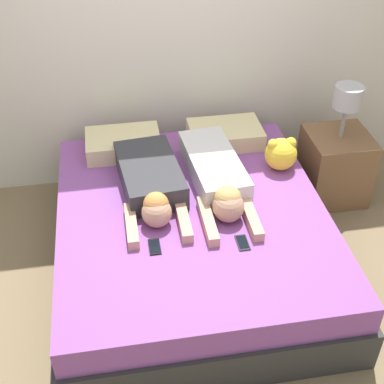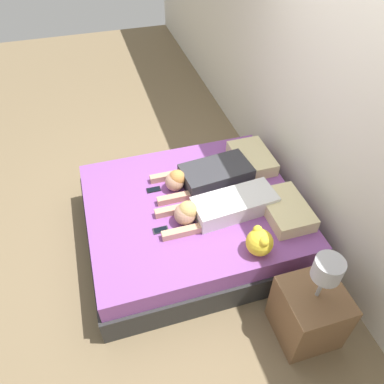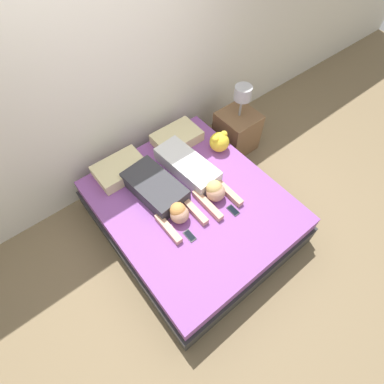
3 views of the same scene
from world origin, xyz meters
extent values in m
plane|color=#7F6B4C|center=(0.00, 0.00, 0.00)|extent=(12.00, 12.00, 0.00)
cube|color=silver|center=(0.00, 1.20, 1.30)|extent=(12.00, 0.06, 2.60)
cube|color=#2D2D2D|center=(0.00, 0.00, 0.15)|extent=(1.84, 2.10, 0.30)
cube|color=#8C4C9E|center=(0.00, 0.00, 0.40)|extent=(1.78, 2.04, 0.20)
cube|color=beige|center=(-0.40, 0.80, 0.57)|extent=(0.56, 0.38, 0.14)
cube|color=beige|center=(0.40, 0.80, 0.57)|extent=(0.56, 0.38, 0.14)
cube|color=#333338|center=(-0.25, 0.33, 0.59)|extent=(0.46, 0.74, 0.18)
sphere|color=tan|center=(-0.25, -0.11, 0.60)|extent=(0.20, 0.20, 0.20)
sphere|color=#D18C47|center=(-0.25, -0.08, 0.64)|extent=(0.17, 0.17, 0.17)
cube|color=tan|center=(-0.41, -0.14, 0.53)|extent=(0.07, 0.39, 0.07)
cube|color=tan|center=(-0.08, -0.14, 0.53)|extent=(0.07, 0.39, 0.07)
cube|color=silver|center=(0.22, 0.36, 0.59)|extent=(0.39, 0.82, 0.17)
sphere|color=tan|center=(0.22, -0.13, 0.60)|extent=(0.21, 0.21, 0.21)
sphere|color=#D8B266|center=(0.22, -0.11, 0.65)|extent=(0.18, 0.18, 0.18)
cube|color=tan|center=(0.07, -0.17, 0.53)|extent=(0.07, 0.44, 0.07)
cube|color=tan|center=(0.36, -0.17, 0.53)|extent=(0.07, 0.44, 0.07)
cube|color=black|center=(-0.29, -0.32, 0.50)|extent=(0.07, 0.14, 0.01)
cube|color=black|center=(-0.29, -0.32, 0.51)|extent=(0.06, 0.12, 0.00)
cube|color=#2D2D33|center=(0.25, -0.38, 0.50)|extent=(0.07, 0.14, 0.01)
cube|color=black|center=(0.25, -0.38, 0.51)|extent=(0.06, 0.12, 0.00)
sphere|color=yellow|center=(0.72, 0.38, 0.62)|extent=(0.24, 0.24, 0.24)
sphere|color=yellow|center=(0.66, 0.38, 0.71)|extent=(0.08, 0.08, 0.08)
sphere|color=yellow|center=(0.79, 0.38, 0.71)|extent=(0.08, 0.08, 0.08)
cube|color=brown|center=(1.29, 0.62, 0.29)|extent=(0.49, 0.49, 0.58)
cylinder|color=#999999|center=(1.29, 0.62, 0.70)|extent=(0.03, 0.03, 0.26)
cylinder|color=#B2B2B7|center=(1.29, 0.62, 0.92)|extent=(0.22, 0.22, 0.17)
camera|label=1|loc=(-0.46, -2.73, 2.76)|focal=50.00mm
camera|label=2|loc=(2.46, -0.74, 3.13)|focal=35.00mm
camera|label=3|loc=(-1.12, -1.39, 3.19)|focal=28.00mm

